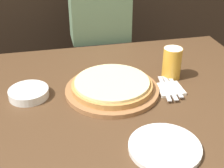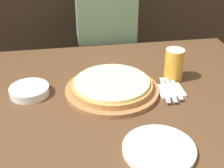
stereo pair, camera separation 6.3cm
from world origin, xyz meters
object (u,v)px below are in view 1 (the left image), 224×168
at_px(pizza_on_board, 112,87).
at_px(side_bowl, 29,93).
at_px(dinner_knife, 170,87).
at_px(diner_person, 100,44).
at_px(fork, 164,88).
at_px(spoon, 175,87).
at_px(dinner_plate, 165,147).
at_px(beer_glass, 172,62).

distance_m(pizza_on_board, side_bowl, 0.35).
xyz_separation_m(dinner_knife, diner_person, (-0.18, 0.71, -0.07)).
xyz_separation_m(fork, spoon, (0.05, 0.00, 0.00)).
relative_size(dinner_plate, dinner_knife, 1.17).
xyz_separation_m(beer_glass, diner_person, (-0.23, 0.60, -0.14)).
relative_size(pizza_on_board, spoon, 2.29).
height_order(side_bowl, dinner_knife, side_bowl).
height_order(spoon, diner_person, diner_person).
height_order(pizza_on_board, fork, pizza_on_board).
bearing_deg(dinner_knife, spoon, -0.00).
distance_m(beer_glass, fork, 0.15).
xyz_separation_m(dinner_plate, spoon, (0.18, 0.35, 0.01)).
distance_m(spoon, diner_person, 0.74).
xyz_separation_m(side_bowl, dinner_knife, (0.60, -0.08, -0.00)).
height_order(fork, diner_person, diner_person).
xyz_separation_m(side_bowl, fork, (0.58, -0.08, -0.00)).
relative_size(spoon, diner_person, 0.13).
distance_m(beer_glass, dinner_plate, 0.51).
distance_m(fork, diner_person, 0.73).
bearing_deg(diner_person, dinner_plate, -88.84).
bearing_deg(beer_glass, spoon, -101.48).
bearing_deg(beer_glass, dinner_knife, -113.22).
height_order(beer_glass, dinner_knife, beer_glass).
bearing_deg(dinner_plate, side_bowl, 135.66).
bearing_deg(dinner_knife, fork, -180.00).
bearing_deg(side_bowl, beer_glass, 2.76).
relative_size(side_bowl, dinner_knife, 0.81).
xyz_separation_m(dinner_plate, diner_person, (-0.02, 1.06, -0.06)).
bearing_deg(side_bowl, spoon, -7.24).
xyz_separation_m(beer_glass, dinner_plate, (-0.20, -0.46, -0.07)).
bearing_deg(beer_glass, pizza_on_board, -166.78).
xyz_separation_m(beer_glass, spoon, (-0.02, -0.11, -0.07)).
relative_size(side_bowl, diner_person, 0.13).
height_order(beer_glass, diner_person, diner_person).
distance_m(dinner_knife, diner_person, 0.74).
height_order(dinner_plate, spoon, dinner_plate).
distance_m(side_bowl, diner_person, 0.76).
bearing_deg(diner_person, pizza_on_board, -96.05).
relative_size(pizza_on_board, dinner_plate, 1.66).
xyz_separation_m(side_bowl, diner_person, (0.42, 0.63, -0.07)).
distance_m(pizza_on_board, beer_glass, 0.31).
distance_m(dinner_knife, spoon, 0.03).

